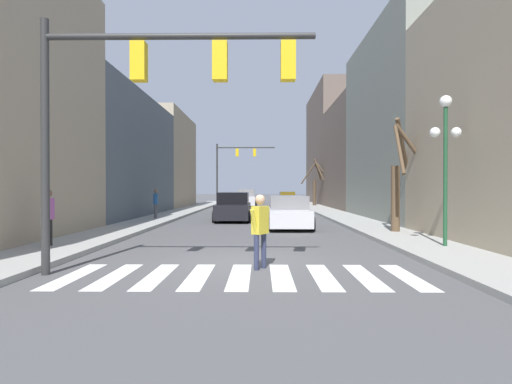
{
  "coord_description": "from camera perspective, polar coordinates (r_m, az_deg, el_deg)",
  "views": [
    {
      "loc": [
        0.45,
        -10.18,
        1.91
      ],
      "look_at": [
        -0.01,
        29.39,
        1.54
      ],
      "focal_mm": 28.0,
      "sensor_mm": 36.0,
      "label": 1
    }
  ],
  "objects": [
    {
      "name": "ground_plane",
      "position": [
        10.37,
        -1.87,
        -10.06
      ],
      "size": [
        240.0,
        240.0,
        0.0
      ],
      "primitive_type": "plane",
      "color": "#4C4C4F"
    },
    {
      "name": "sidewalk_left",
      "position": [
        12.03,
        -30.37,
        -8.29
      ],
      "size": [
        2.3,
        90.0,
        0.15
      ],
      "color": "#9E9E99",
      "rests_on": "ground_plane"
    },
    {
      "name": "sidewalk_right",
      "position": [
        11.59,
        27.83,
        -8.61
      ],
      "size": [
        2.3,
        90.0,
        0.15
      ],
      "color": "#9E9E99",
      "rests_on": "ground_plane"
    },
    {
      "name": "building_row_left",
      "position": [
        26.01,
        -22.79,
        6.56
      ],
      "size": [
        6.0,
        40.67,
        10.51
      ],
      "color": "tan",
      "rests_on": "ground_plane"
    },
    {
      "name": "building_row_right",
      "position": [
        33.61,
        16.99,
        6.85
      ],
      "size": [
        6.0,
        51.65,
        13.55
      ],
      "color": "tan",
      "rests_on": "ground_plane"
    },
    {
      "name": "crosswalk_stripes",
      "position": [
        8.82,
        -2.34,
        -11.93
      ],
      "size": [
        7.65,
        2.6,
        0.01
      ],
      "color": "white",
      "rests_on": "ground_plane"
    },
    {
      "name": "traffic_signal_near",
      "position": [
        9.32,
        -15.17,
        14.43
      ],
      "size": [
        6.02,
        0.28,
        5.62
      ],
      "color": "#2D2D2D",
      "rests_on": "ground_plane"
    },
    {
      "name": "traffic_signal_far",
      "position": [
        43.47,
        -3.29,
        4.42
      ],
      "size": [
        6.37,
        0.28,
        6.73
      ],
      "color": "#2D2D2D",
      "rests_on": "ground_plane"
    },
    {
      "name": "street_lamp_right_corner",
      "position": [
        13.5,
        25.45,
        6.74
      ],
      "size": [
        0.95,
        0.36,
        4.58
      ],
      "color": "#1E4C2D",
      "rests_on": "sidewalk_right"
    },
    {
      "name": "car_parked_right_mid",
      "position": [
        23.47,
        -3.23,
        -2.22
      ],
      "size": [
        2.13,
        4.74,
        1.67
      ],
      "rotation": [
        0.0,
        0.0,
        -1.57
      ],
      "color": "black",
      "rests_on": "ground_plane"
    },
    {
      "name": "car_at_intersection",
      "position": [
        41.5,
        -1.39,
        -0.93
      ],
      "size": [
        2.14,
        4.7,
        1.82
      ],
      "rotation": [
        0.0,
        0.0,
        -1.57
      ],
      "color": "silver",
      "rests_on": "ground_plane"
    },
    {
      "name": "car_parked_left_near",
      "position": [
        30.47,
        -3.37,
        -1.63
      ],
      "size": [
        2.06,
        4.48,
        1.61
      ],
      "rotation": [
        0.0,
        0.0,
        -1.57
      ],
      "color": "#236B38",
      "rests_on": "ground_plane"
    },
    {
      "name": "car_parked_right_far",
      "position": [
        19.05,
        4.65,
        -3.0
      ],
      "size": [
        2.15,
        4.23,
        1.56
      ],
      "rotation": [
        0.0,
        0.0,
        1.57
      ],
      "color": "silver",
      "rests_on": "ground_plane"
    },
    {
      "name": "car_driving_toward_lane",
      "position": [
        44.44,
        4.47,
        -1.0
      ],
      "size": [
        2.02,
        4.13,
        1.53
      ],
      "rotation": [
        0.0,
        0.0,
        1.57
      ],
      "color": "#A38423",
      "rests_on": "ground_plane"
    },
    {
      "name": "pedestrian_waiting_at_curb",
      "position": [
        13.6,
        -27.56,
        -2.64
      ],
      "size": [
        0.27,
        0.74,
        1.72
      ],
      "rotation": [
        0.0,
        0.0,
        1.68
      ],
      "color": "black",
      "rests_on": "sidewalk_left"
    },
    {
      "name": "pedestrian_crossing_street",
      "position": [
        24.42,
        -14.14,
        -1.24
      ],
      "size": [
        0.26,
        0.74,
        1.7
      ],
      "rotation": [
        0.0,
        0.0,
        4.8
      ],
      "color": "#4C4C51",
      "rests_on": "sidewalk_left"
    },
    {
      "name": "pedestrian_on_left_sidewalk",
      "position": [
        9.43,
        0.59,
        -4.74
      ],
      "size": [
        0.5,
        0.67,
        1.76
      ],
      "rotation": [
        0.0,
        0.0,
        0.97
      ],
      "color": "#282D47",
      "rests_on": "ground_plane"
    },
    {
      "name": "street_tree_left_near",
      "position": [
        17.38,
        19.85,
        1.86
      ],
      "size": [
        2.03,
        3.06,
        4.68
      ],
      "color": "brown",
      "rests_on": "sidewalk_right"
    },
    {
      "name": "street_tree_right_near",
      "position": [
        41.65,
        8.62,
        1.49
      ],
      "size": [
        2.97,
        2.93,
        4.83
      ],
      "color": "#473828",
      "rests_on": "sidewalk_right"
    }
  ]
}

